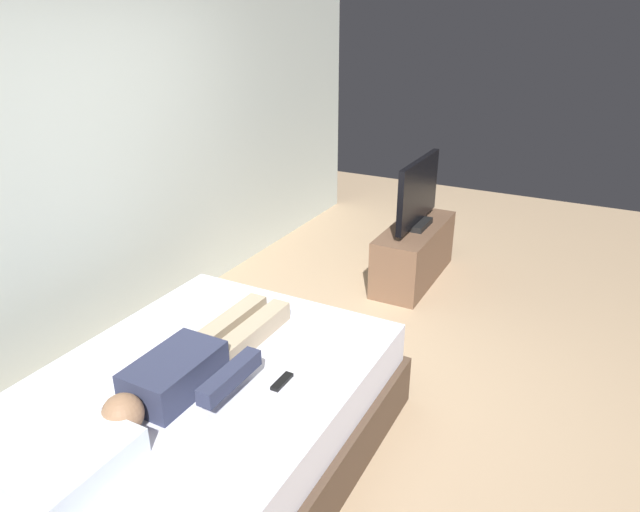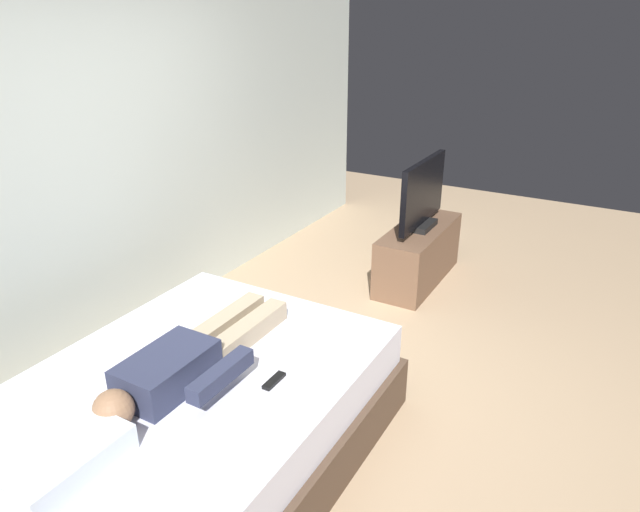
% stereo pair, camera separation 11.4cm
% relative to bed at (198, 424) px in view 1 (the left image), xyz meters
% --- Properties ---
extents(ground_plane, '(10.00, 10.00, 0.00)m').
position_rel_bed_xyz_m(ground_plane, '(0.72, -0.47, -0.26)').
color(ground_plane, tan).
extents(back_wall, '(6.40, 0.10, 2.80)m').
position_rel_bed_xyz_m(back_wall, '(1.12, 1.38, 1.14)').
color(back_wall, silver).
rests_on(back_wall, ground).
extents(bed, '(2.07, 1.57, 0.54)m').
position_rel_bed_xyz_m(bed, '(0.00, 0.00, 0.00)').
color(bed, brown).
rests_on(bed, ground).
extents(pillow, '(0.48, 0.34, 0.12)m').
position_rel_bed_xyz_m(pillow, '(-0.71, 0.00, 0.34)').
color(pillow, white).
rests_on(pillow, bed).
extents(person, '(1.26, 0.46, 0.18)m').
position_rel_bed_xyz_m(person, '(0.03, 0.00, 0.36)').
color(person, '#2D334C').
rests_on(person, bed).
extents(remote, '(0.15, 0.04, 0.02)m').
position_rel_bed_xyz_m(remote, '(0.18, -0.40, 0.29)').
color(remote, black).
rests_on(remote, bed).
extents(tv_stand, '(1.10, 0.40, 0.50)m').
position_rel_bed_xyz_m(tv_stand, '(2.69, -0.23, -0.01)').
color(tv_stand, brown).
rests_on(tv_stand, ground).
extents(tv, '(0.88, 0.20, 0.59)m').
position_rel_bed_xyz_m(tv, '(2.69, -0.23, 0.52)').
color(tv, black).
rests_on(tv, tv_stand).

